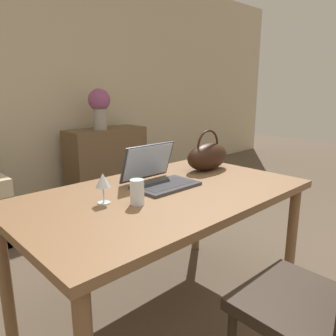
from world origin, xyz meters
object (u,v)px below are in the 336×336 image
Objects in this scene: drinking_glass at (137,192)px; wine_glass at (103,182)px; flower_vase at (99,105)px; chair at (328,297)px; laptop at (157,174)px; handbag at (208,156)px.

wine_glass reaches higher than drinking_glass.
drinking_glass is 2.49m from flower_vase.
wine_glass is 2.43m from flower_vase.
drinking_glass is at bearing -118.53° from flower_vase.
chair is 3.16m from flower_vase.
laptop is at bearing 8.45° from wine_glass.
laptop is 0.46m from handbag.
chair is at bearing -117.71° from handbag.
flower_vase reaches higher than drinking_glass.
flower_vase reaches higher than chair.
chair is 0.86m from drinking_glass.
chair is 2.05× the size of flower_vase.
handbag is at bearing 64.07° from chair.
chair is 1.00m from laptop.
laptop is 1.00× the size of handbag.
wine_glass is 0.42× the size of handbag.
drinking_glass is 0.25× the size of flower_vase.
handbag is at bearing -102.48° from flower_vase.
flower_vase is (0.96, 2.96, 0.53)m from chair.
laptop is (0.06, 0.97, 0.25)m from chair.
laptop is 0.39m from wine_glass.
chair reaches higher than laptop.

